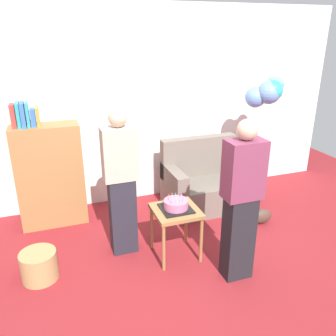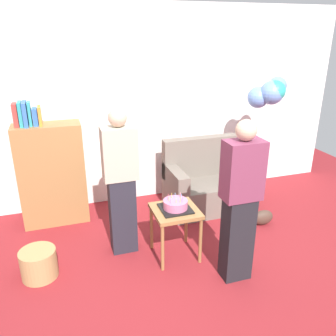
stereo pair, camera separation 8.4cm
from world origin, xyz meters
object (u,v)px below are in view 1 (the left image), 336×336
birthday_cake (176,205)px  wicker_basket (39,266)px  couch (204,184)px  side_table (176,216)px  person_blowing_candles (121,183)px  person_holding_cake (241,202)px  bookshelf (50,174)px  balloon_bunch (267,92)px  handbag (261,216)px

birthday_cake → wicker_basket: birthday_cake is taller
couch → wicker_basket: 2.40m
side_table → person_blowing_candles: bearing=150.6°
birthday_cake → person_holding_cake: person_holding_cake is taller
couch → person_blowing_candles: person_blowing_candles is taller
person_blowing_candles → person_holding_cake: bearing=-59.5°
bookshelf → balloon_bunch: size_ratio=0.89×
couch → wicker_basket: size_ratio=3.06×
birthday_cake → balloon_bunch: bearing=28.1°
balloon_bunch → handbag: bearing=-117.7°
wicker_basket → handbag: (2.72, 0.18, -0.05)m
bookshelf → wicker_basket: size_ratio=4.40×
person_blowing_candles → handbag: 1.95m
bookshelf → birthday_cake: 1.73m
person_holding_cake → handbag: size_ratio=5.82×
wicker_basket → handbag: size_ratio=1.29×
side_table → balloon_bunch: bearing=28.1°
couch → wicker_basket: couch is taller
couch → balloon_bunch: size_ratio=0.61×
person_blowing_candles → balloon_bunch: size_ratio=0.91×
wicker_basket → balloon_bunch: balloon_bunch is taller
couch → birthday_cake: couch is taller
birthday_cake → balloon_bunch: (1.60, 0.85, 0.97)m
bookshelf → balloon_bunch: bearing=-7.2°
couch → birthday_cake: size_ratio=3.44×
side_table → birthday_cake: 0.14m
person_blowing_candles → balloon_bunch: (2.11, 0.56, 0.76)m
person_blowing_candles → wicker_basket: person_blowing_candles is taller
side_table → handbag: side_table is taller
bookshelf → handbag: (2.52, -0.95, -0.58)m
bookshelf → wicker_basket: 1.26m
bookshelf → wicker_basket: bookshelf is taller
person_holding_cake → wicker_basket: size_ratio=4.53×
handbag → side_table: bearing=-168.4°
handbag → person_blowing_candles: bearing=179.2°
person_holding_cake → bookshelf: bearing=-22.7°
person_blowing_candles → balloon_bunch: bearing=-4.6°
person_blowing_candles → person_holding_cake: 1.27m
wicker_basket → bookshelf: bearing=79.9°
couch → bookshelf: 2.06m
wicker_basket → handbag: 2.73m
bookshelf → handbag: size_ratio=5.66×
person_holding_cake → handbag: (0.83, 0.79, -0.73)m
side_table → balloon_bunch: (1.60, 0.85, 1.10)m
side_table → person_holding_cake: person_holding_cake is taller
side_table → birthday_cake: bearing=66.7°
bookshelf → person_blowing_candles: (0.71, -0.92, 0.16)m
side_table → person_holding_cake: 0.78m
bookshelf → handbag: 2.75m
person_blowing_candles → bookshelf: bearing=108.2°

